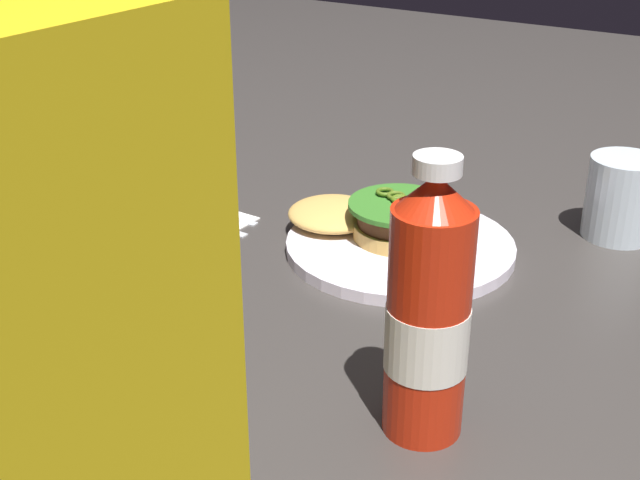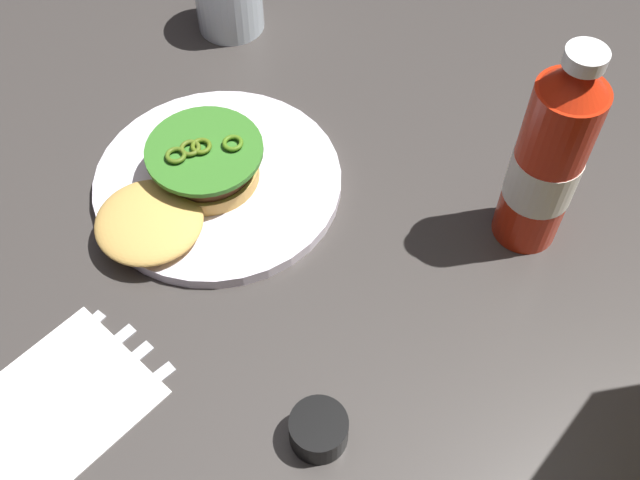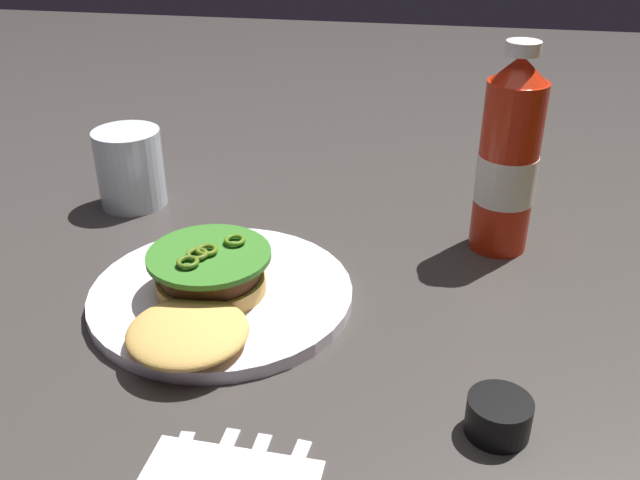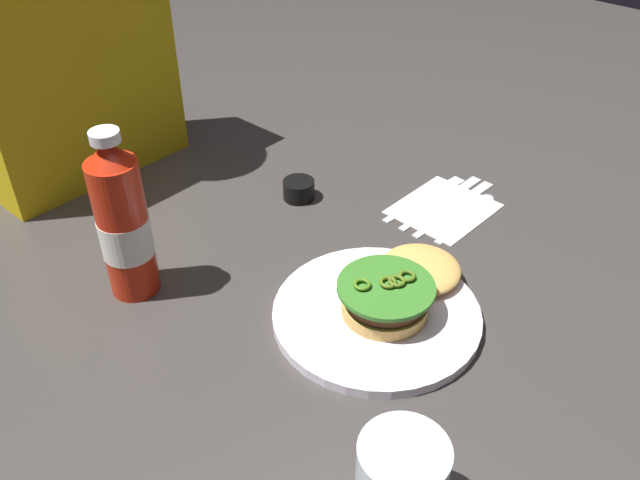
% 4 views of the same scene
% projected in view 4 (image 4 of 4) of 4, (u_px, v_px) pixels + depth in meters
% --- Properties ---
extents(ground_plane, '(3.00, 3.00, 0.00)m').
position_uv_depth(ground_plane, '(355.00, 286.00, 0.95)').
color(ground_plane, '#393532').
extents(dinner_plate, '(0.28, 0.28, 0.01)m').
position_uv_depth(dinner_plate, '(376.00, 315.00, 0.89)').
color(dinner_plate, white).
rests_on(dinner_plate, ground_plane).
extents(burger_sandwich, '(0.21, 0.13, 0.05)m').
position_uv_depth(burger_sandwich, '(399.00, 287.00, 0.90)').
color(burger_sandwich, tan).
rests_on(burger_sandwich, dinner_plate).
extents(ketchup_bottle, '(0.07, 0.07, 0.25)m').
position_uv_depth(ketchup_bottle, '(123.00, 224.00, 0.88)').
color(ketchup_bottle, red).
rests_on(ketchup_bottle, ground_plane).
extents(condiment_cup, '(0.05, 0.05, 0.03)m').
position_uv_depth(condiment_cup, '(299.00, 189.00, 1.12)').
color(condiment_cup, black).
rests_on(condiment_cup, ground_plane).
extents(napkin, '(0.16, 0.14, 0.00)m').
position_uv_depth(napkin, '(444.00, 208.00, 1.11)').
color(napkin, white).
rests_on(napkin, ground_plane).
extents(spoon_utensil, '(0.18, 0.03, 0.00)m').
position_uv_depth(spoon_utensil, '(473.00, 209.00, 1.10)').
color(spoon_utensil, silver).
rests_on(spoon_utensil, napkin).
extents(butter_knife, '(0.22, 0.02, 0.00)m').
position_uv_depth(butter_knife, '(460.00, 203.00, 1.11)').
color(butter_knife, silver).
rests_on(butter_knife, napkin).
extents(steak_knife, '(0.22, 0.02, 0.00)m').
position_uv_depth(steak_knife, '(446.00, 197.00, 1.13)').
color(steak_knife, silver).
rests_on(steak_knife, napkin).
extents(fork_utensil, '(0.20, 0.04, 0.00)m').
position_uv_depth(fork_utensil, '(431.00, 193.00, 1.14)').
color(fork_utensil, silver).
rests_on(fork_utensil, napkin).
extents(diner_person, '(0.34, 0.17, 0.58)m').
position_uv_depth(diner_person, '(57.00, 24.00, 1.06)').
color(diner_person, gold).
rests_on(diner_person, ground_plane).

